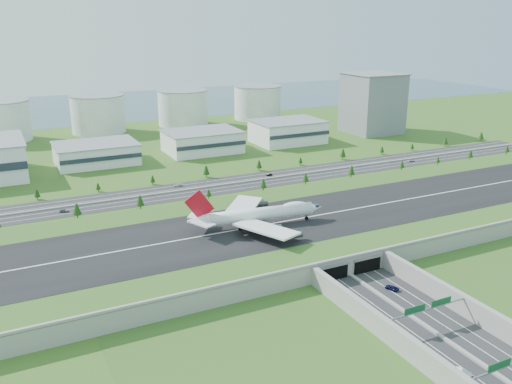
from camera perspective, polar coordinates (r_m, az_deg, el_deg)
name	(u,v)px	position (r m, az deg, el deg)	size (l,w,h in m)	color
ground	(291,235)	(273.08, 3.73, -4.58)	(1200.00, 1200.00, 0.00)	#325019
airfield_deck	(292,228)	(271.48, 3.76, -3.78)	(520.00, 100.00, 9.20)	gray
underpass_road	(436,325)	(200.86, 18.39, -13.12)	(38.80, 120.40, 8.00)	#28282B
sign_gantry_near	(428,310)	(201.78, 17.61, -11.73)	(38.70, 0.70, 9.80)	gray
north_expressway	(219,186)	(353.66, -3.94, 0.66)	(560.00, 36.00, 0.12)	#28282B
tree_row	(225,178)	(353.36, -3.29, 1.46)	(502.15, 48.72, 8.48)	#3D2819
hangar_mid_a	(96,154)	(424.80, -16.47, 3.90)	(58.00, 42.00, 15.00)	white
hangar_mid_b	(202,142)	(446.06, -5.68, 5.31)	(58.00, 42.00, 17.00)	white
hangar_mid_c	(288,132)	(479.15, 3.35, 6.35)	(58.00, 42.00, 19.00)	white
office_tower	(372,104)	(532.77, 12.16, 9.09)	(46.00, 46.00, 55.00)	slate
fuel_tank_a	(1,121)	(535.30, -25.29, 6.76)	(50.00, 50.00, 35.00)	silver
fuel_tank_b	(98,114)	(543.18, -16.28, 7.87)	(50.00, 50.00, 35.00)	silver
fuel_tank_c	(183,108)	(563.91, -7.70, 8.75)	(50.00, 50.00, 35.00)	silver
fuel_tank_d	(257,103)	(596.16, 0.16, 9.39)	(50.00, 50.00, 35.00)	silver
bay_water	(102,106)	(717.34, -15.94, 8.71)	(1200.00, 260.00, 0.06)	#335462
boeing_747	(257,214)	(260.31, 0.11, -2.36)	(69.30, 65.13, 21.47)	white
car_0	(391,322)	(203.22, 14.03, -13.12)	(2.00, 4.97, 1.69)	#AEAEB3
car_1	(463,372)	(184.70, 20.97, -17.27)	(1.80, 5.17, 1.70)	silver
car_2	(392,288)	(226.59, 14.10, -9.75)	(2.65, 5.75, 1.60)	#0B0D37
car_4	(64,211)	(322.72, -19.56, -1.87)	(1.99, 4.95, 1.69)	#545559
car_5	(269,175)	(375.15, 1.39, 1.82)	(1.64, 4.71, 1.55)	black
car_6	(411,161)	(429.83, 15.97, 3.19)	(2.50, 5.43, 1.51)	silver
car_7	(178,185)	(354.87, -8.25, 0.72)	(2.22, 5.46, 1.58)	silver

